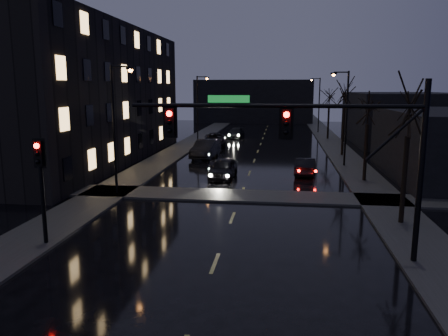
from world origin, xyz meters
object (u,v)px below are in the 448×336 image
(oncoming_car_b, at_px, (206,149))
(oncoming_car_d, at_px, (236,133))
(lead_car, at_px, (306,166))
(oncoming_car_c, at_px, (215,140))
(oncoming_car_a, at_px, (223,168))

(oncoming_car_b, height_order, oncoming_car_d, oncoming_car_b)
(oncoming_car_b, height_order, lead_car, oncoming_car_b)
(oncoming_car_c, distance_m, oncoming_car_d, 8.02)
(oncoming_car_d, relative_size, lead_car, 1.13)
(oncoming_car_b, relative_size, lead_car, 1.30)
(oncoming_car_b, xyz_separation_m, oncoming_car_d, (1.15, 16.44, -0.20))
(oncoming_car_b, height_order, oncoming_car_c, oncoming_car_b)
(oncoming_car_b, bearing_deg, oncoming_car_d, 91.50)
(oncoming_car_b, distance_m, oncoming_car_c, 8.59)
(oncoming_car_c, relative_size, oncoming_car_d, 1.17)
(oncoming_car_d, bearing_deg, oncoming_car_c, -95.31)
(oncoming_car_d, distance_m, lead_car, 24.83)
(lead_car, bearing_deg, oncoming_car_b, -30.78)
(oncoming_car_a, relative_size, lead_car, 1.10)
(oncoming_car_b, bearing_deg, lead_car, -32.42)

